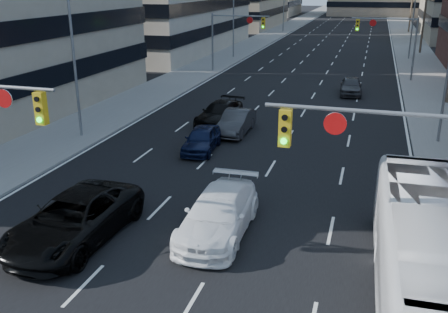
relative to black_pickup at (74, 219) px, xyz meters
name	(u,v)px	position (x,y,z in m)	size (l,w,h in m)	color
road_surface	(351,19)	(3.65, 121.47, -0.86)	(18.00, 300.00, 0.02)	black
sidewalk_left	(306,18)	(-7.85, 121.47, -0.80)	(5.00, 300.00, 0.15)	slate
sidewalk_right	(399,19)	(15.15, 121.47, -0.80)	(5.00, 300.00, 0.15)	slate
signal_near_right	(404,166)	(11.10, -0.53, 3.45)	(6.59, 0.33, 6.00)	slate
signal_far_left	(234,31)	(-4.03, 36.47, 3.43)	(6.09, 0.33, 6.00)	slate
signal_far_right	(390,35)	(11.33, 36.47, 3.43)	(6.09, 0.33, 6.00)	slate
utility_pole_midblock	(425,9)	(15.85, 57.47, 4.90)	(2.20, 0.28, 11.00)	#4C3D2D
utility_pole_distant	(412,0)	(15.85, 87.47, 4.90)	(2.20, 0.28, 11.00)	#4C3D2D
streetlight_left_near	(76,55)	(-6.69, 11.47, 4.18)	(2.03, 0.22, 9.00)	slate
streetlight_left_mid	(235,17)	(-6.69, 46.47, 4.18)	(2.03, 0.22, 9.00)	slate
streetlight_left_far	(285,4)	(-6.69, 81.47, 4.18)	(2.03, 0.22, 9.00)	slate
streetlight_right_near	(447,58)	(13.99, 16.47, 4.18)	(2.03, 0.22, 9.00)	slate
streetlight_right_far	(412,17)	(13.99, 51.47, 4.18)	(2.03, 0.22, 9.00)	slate
black_pickup	(74,219)	(0.00, 0.00, 0.00)	(2.90, 6.30, 1.75)	black
white_van	(219,214)	(4.93, 2.04, -0.06)	(2.29, 5.64, 1.64)	white
transit_bus	(428,259)	(12.05, -0.55, 0.70)	(2.64, 11.28, 3.14)	white
sedan_blue	(202,139)	(1.11, 11.17, -0.18)	(1.65, 4.10, 1.40)	black
sedan_grey_center	(236,122)	(2.07, 15.10, -0.14)	(1.56, 4.48, 1.48)	#2F2F31
sedan_black_far	(220,113)	(0.42, 16.92, -0.14)	(2.06, 5.07, 1.47)	black
sedan_grey_right	(351,86)	(8.41, 28.93, -0.13)	(1.76, 4.38, 1.49)	#373739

